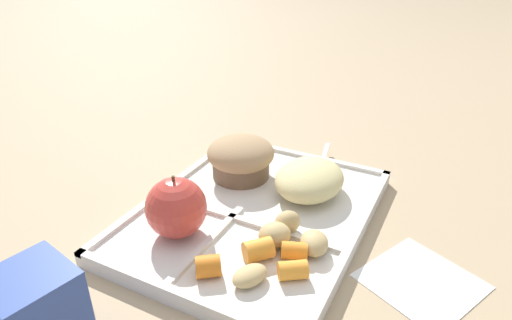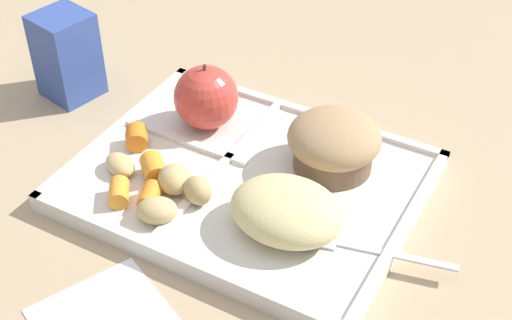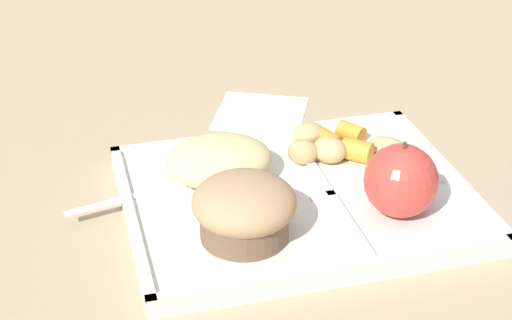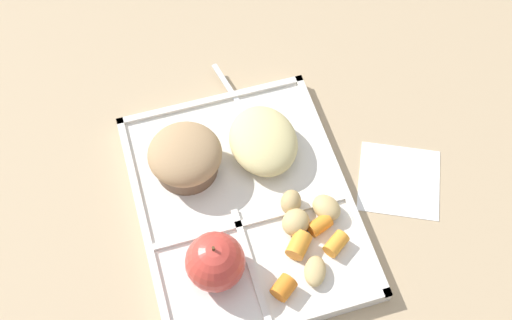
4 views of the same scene
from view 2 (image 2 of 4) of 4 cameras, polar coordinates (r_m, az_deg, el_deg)
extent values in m
plane|color=tan|center=(0.75, -0.69, -2.19)|extent=(6.00, 6.00, 0.00)
cube|color=silver|center=(0.75, -0.70, -1.76)|extent=(0.34, 0.27, 0.02)
cube|color=silver|center=(0.66, -6.25, -7.47)|extent=(0.34, 0.01, 0.01)
cube|color=silver|center=(0.83, 3.69, 3.87)|extent=(0.34, 0.01, 0.01)
cube|color=silver|center=(0.82, -10.82, 2.49)|extent=(0.01, 0.27, 0.01)
cube|color=silver|center=(0.70, 11.26, -5.41)|extent=(0.01, 0.27, 0.01)
cube|color=silver|center=(0.75, -2.72, -0.43)|extent=(0.01, 0.25, 0.01)
cube|color=silver|center=(0.79, -5.52, 1.43)|extent=(0.15, 0.01, 0.01)
sphere|color=#C63D33|center=(0.80, -3.91, 4.89)|extent=(0.07, 0.07, 0.07)
cylinder|color=#4C381E|center=(0.78, -4.03, 7.10)|extent=(0.00, 0.00, 0.01)
cylinder|color=brown|center=(0.75, 6.00, 0.33)|extent=(0.08, 0.08, 0.03)
ellipsoid|color=tan|center=(0.74, 6.12, 1.75)|extent=(0.10, 0.10, 0.05)
cylinder|color=orange|center=(0.72, -10.64, -2.49)|extent=(0.03, 0.04, 0.02)
cylinder|color=orange|center=(0.79, -9.28, 1.77)|extent=(0.03, 0.03, 0.02)
cylinder|color=orange|center=(0.74, -7.96, -0.65)|extent=(0.04, 0.04, 0.02)
cylinder|color=orange|center=(0.71, -8.25, -2.80)|extent=(0.03, 0.03, 0.02)
ellipsoid|color=tan|center=(0.69, -7.72, -3.90)|extent=(0.05, 0.04, 0.02)
ellipsoid|color=tan|center=(0.71, -4.58, -2.38)|extent=(0.04, 0.04, 0.03)
ellipsoid|color=tan|center=(0.72, -6.35, -1.50)|extent=(0.05, 0.05, 0.03)
ellipsoid|color=tan|center=(0.76, -10.54, -0.36)|extent=(0.05, 0.04, 0.02)
ellipsoid|color=#D6C684|center=(0.67, 2.40, -3.96)|extent=(0.11, 0.09, 0.04)
sphere|color=brown|center=(0.68, 2.26, -4.44)|extent=(0.03, 0.03, 0.03)
sphere|color=brown|center=(0.66, 4.01, -5.35)|extent=(0.04, 0.04, 0.04)
cube|color=silver|center=(0.67, 10.92, -7.31)|extent=(0.11, 0.03, 0.00)
cube|color=silver|center=(0.68, 4.78, -6.10)|extent=(0.04, 0.03, 0.00)
cylinder|color=silver|center=(0.69, 2.67, -5.13)|extent=(0.02, 0.01, 0.00)
cylinder|color=silver|center=(0.68, 2.48, -5.62)|extent=(0.02, 0.01, 0.00)
cylinder|color=silver|center=(0.68, 2.29, -6.12)|extent=(0.02, 0.01, 0.00)
cube|color=#334C99|center=(0.89, -14.52, 7.90)|extent=(0.07, 0.07, 0.10)
camera|label=1|loc=(0.77, -40.58, 17.93)|focal=30.89mm
camera|label=3|loc=(1.14, 30.80, 32.29)|focal=56.84mm
camera|label=4|loc=(0.93, -32.17, 53.14)|focal=47.08mm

